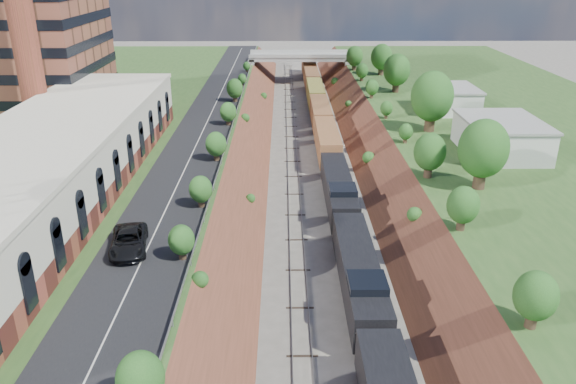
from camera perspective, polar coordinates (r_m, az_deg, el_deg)
platform_left at (r=84.92m, az=-20.52°, el=3.75°), size 44.00×180.00×5.00m
platform_right at (r=87.96m, az=24.43°, el=3.77°), size 44.00×180.00×5.00m
embankment_left at (r=80.94m, az=-5.46°, el=2.35°), size 10.00×180.00×10.00m
embankment_right at (r=82.01m, az=10.05°, el=2.37°), size 10.00×180.00×10.00m
rail_left_track at (r=80.61m, az=0.50°, el=2.44°), size 1.58×180.00×0.18m
rail_right_track at (r=80.87m, az=4.19°, el=2.44°), size 1.58×180.00×0.18m
road at (r=79.88m, az=-8.83°, el=5.73°), size 8.00×180.00×0.10m
guardrail at (r=79.07m, az=-5.91°, el=6.08°), size 0.10×171.00×0.70m
commercial_building at (r=61.90m, az=-23.34°, el=2.55°), size 14.30×62.30×7.00m
overpass at (r=139.68m, az=1.15°, el=13.02°), size 24.50×8.30×7.40m
white_building_near at (r=75.97m, az=20.80°, el=5.18°), size 9.00×12.00×4.00m
white_building_far at (r=96.02m, az=16.02°, el=9.01°), size 8.00×10.00×3.60m
tree_right_large at (r=62.30m, az=19.24°, el=4.13°), size 5.25×5.25×7.61m
tree_left_crest at (r=41.97m, az=-11.28°, el=-7.37°), size 2.45×2.45×3.55m
freight_train at (r=90.38m, az=3.70°, el=6.29°), size 3.08×140.45×4.60m
suv at (r=48.83m, az=-15.87°, el=-4.81°), size 3.89×6.61×1.73m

